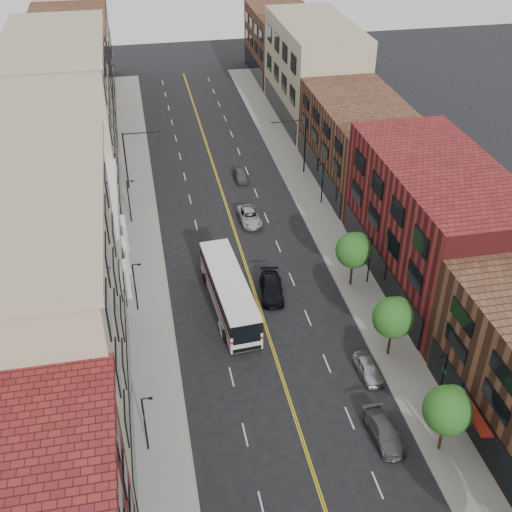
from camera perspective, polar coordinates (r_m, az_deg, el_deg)
sidewalk_left at (r=68.82m, az=-10.02°, el=1.00°), size 4.00×110.00×0.15m
sidewalk_right at (r=71.49m, az=6.15°, el=2.72°), size 4.00×110.00×0.15m
bldg_l_tanoffice at (r=46.31m, az=-18.37°, el=-5.33°), size 10.00×22.00×18.00m
bldg_l_white at (r=63.80m, az=-16.44°, el=1.32°), size 10.00×14.00×8.00m
bldg_l_far_a at (r=76.74m, az=-16.50°, el=11.25°), size 10.00×20.00×18.00m
bldg_l_far_b at (r=96.00m, az=-15.82°, el=14.93°), size 10.00×20.00×15.00m
bldg_l_far_c at (r=112.58m, az=-15.71°, el=19.04°), size 10.00×16.00×20.00m
bldg_r_mid at (r=62.23m, az=15.55°, el=2.77°), size 10.00×22.00×12.00m
bldg_r_far_a at (r=79.69m, az=9.20°, el=9.93°), size 10.00×20.00×10.00m
bldg_r_far_b at (r=97.58m, az=5.17°, el=16.04°), size 10.00×22.00×14.00m
bldg_r_far_c at (r=116.51m, az=2.35°, el=18.38°), size 10.00×18.00×11.00m
tree_r_1 at (r=46.61m, az=16.74°, el=-12.83°), size 3.40×3.40×5.59m
tree_r_2 at (r=53.05m, az=12.17°, el=-5.24°), size 3.40×3.40×5.59m
tree_r_3 at (r=60.46m, az=8.74°, el=0.63°), size 3.40×3.40×5.59m
lamp_l_1 at (r=46.15m, az=-9.81°, el=-14.27°), size 0.81×0.55×5.05m
lamp_l_2 at (r=58.12m, az=-10.67°, el=-2.53°), size 0.81×0.55×5.05m
lamp_l_3 at (r=71.67m, az=-11.21°, el=4.99°), size 0.81×0.55×5.05m
lamp_r_1 at (r=50.40m, az=16.23°, el=-10.26°), size 0.81×0.55×5.05m
lamp_r_2 at (r=61.54m, az=10.04°, el=-0.15°), size 0.81×0.55×5.05m
lamp_r_3 at (r=74.48m, az=5.90°, el=6.67°), size 0.81×0.55×5.05m
signal_mast_left at (r=78.07m, az=-11.04°, el=8.92°), size 4.49×0.18×7.20m
signal_mast_right at (r=80.50m, az=3.88°, el=10.28°), size 4.49×0.18×7.20m
city_bus at (r=58.21m, az=-2.41°, el=-3.08°), size 3.79×13.11×3.33m
car_parked_mid at (r=48.83m, az=11.31°, el=-15.07°), size 2.17×4.70×1.33m
car_parked_far at (r=53.16m, az=9.93°, el=-9.83°), size 1.70×3.88×1.30m
car_lane_behind at (r=64.50m, az=-3.97°, el=-0.36°), size 1.75×4.14×1.33m
car_lane_a at (r=60.42m, az=1.39°, el=-2.89°), size 2.73×5.34×1.48m
car_lane_b at (r=71.59m, az=-0.57°, el=3.54°), size 2.35×4.91×1.35m
car_lane_c at (r=80.55m, az=-1.38°, el=7.21°), size 1.56×3.76×1.28m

